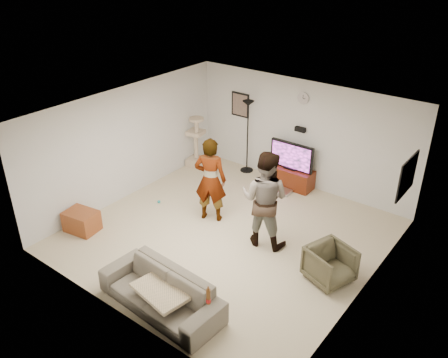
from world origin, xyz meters
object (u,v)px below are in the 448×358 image
Objects in this scene: cat_tree at (196,141)px; beer_bottle at (208,296)px; tv_stand at (290,177)px; armchair at (330,264)px; side_table at (82,221)px; person_left at (210,180)px; person_right at (265,199)px; floor_lamp at (247,137)px; tv at (292,156)px; sofa at (161,292)px.

cat_tree is 5.31× the size of beer_bottle.
beer_bottle reaches higher than tv_stand.
side_table is at bearing 128.37° from armchair.
person_left is 0.95× the size of person_right.
tv_stand is at bearing 106.73° from beer_bottle.
armchair is at bearing -23.53° from cat_tree.
person_right is at bearing -49.16° from floor_lamp.
person_right is (3.22, -1.80, 0.29)m from cat_tree.
armchair is at bearing -36.33° from floor_lamp.
person_left is at bearing 47.60° from side_table.
person_left is 2.69m from side_table.
beer_bottle is at bearing -73.27° from tv.
tv_stand is 4.39× the size of beer_bottle.
tv_stand is 0.83× the size of cat_tree.
tv is 4.82m from sofa.
beer_bottle is at bearing 93.60° from person_right.
side_table is (-3.76, 0.61, -0.53)m from beer_bottle.
floor_lamp reaches higher than tv_stand.
tv is 0.56× the size of person_right.
person_right is at bearing 86.53° from sofa.
side_table is at bearing -87.97° from cat_tree.
person_right is 2.66× the size of armchair.
tv is at bearing 11.39° from cat_tree.
floor_lamp is 1.33m from cat_tree.
beer_bottle reaches higher than side_table.
floor_lamp is at bearing 119.30° from beer_bottle.
floor_lamp is at bearing 24.25° from cat_tree.
armchair is (1.51, -0.26, -0.62)m from person_right.
armchair is at bearing 69.52° from beer_bottle.
tv is at bearing 98.78° from sofa.
person_right is at bearing 153.95° from person_left.
cat_tree is at bearing -168.61° from tv_stand.
cat_tree is at bearing -155.75° from floor_lamp.
tv_stand is 1.74× the size of side_table.
tv is 4.80m from side_table.
tv is 4.98m from beer_bottle.
floor_lamp is 5.15m from sofa.
armchair is (2.26, -2.55, -0.45)m from tv.
cat_tree is at bearing -41.00° from person_right.
tv_stand is 4.77m from side_table.
floor_lamp reaches higher than side_table.
floor_lamp reaches higher than person_left.
armchair is (4.72, -2.06, -0.34)m from cat_tree.
cat_tree is (-1.19, -0.54, -0.24)m from floor_lamp.
armchair reaches higher than tv_stand.
floor_lamp is at bearing 75.78° from side_table.
person_right reaches higher than armchair.
side_table is (-1.06, -4.20, -0.69)m from floor_lamp.
sofa is (-0.29, -2.47, -0.64)m from person_right.
beer_bottle is at bearing 178.64° from armchair.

